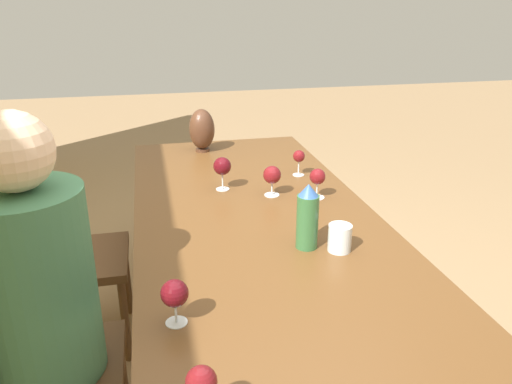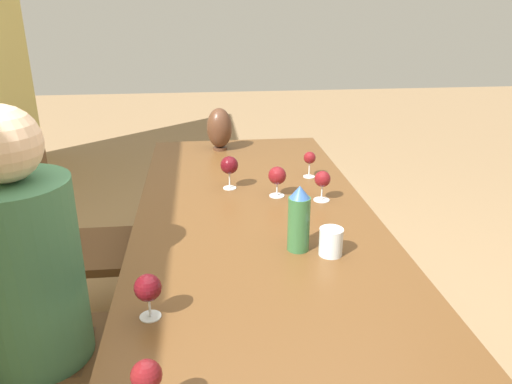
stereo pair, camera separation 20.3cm
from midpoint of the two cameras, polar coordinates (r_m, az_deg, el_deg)
The scene contains 14 objects.
ground_plane at distance 2.43m, azimuth -2.35°, elevation -18.80°, with size 14.00×14.00×0.00m, color #937551.
dining_table at distance 2.06m, azimuth -2.63°, elevation -4.65°, with size 2.38×0.99×0.73m.
water_bottle at distance 1.75m, azimuth 2.63°, elevation -2.95°, with size 0.08×0.08×0.24m.
water_tumbler at distance 1.77m, azimuth 6.33°, elevation -5.32°, with size 0.08×0.08×0.10m.
vase at distance 2.91m, azimuth -8.21°, elevation 7.06°, with size 0.15×0.15×0.25m.
wine_glass_0 at distance 2.21m, azimuth 4.45°, elevation 1.62°, with size 0.07×0.07×0.14m.
wine_glass_1 at distance 2.31m, azimuth -6.41°, elevation 2.85°, with size 0.08×0.08×0.16m.
wine_glass_2 at distance 2.49m, azimuth 2.61°, elevation 3.97°, with size 0.06×0.06×0.13m.
wine_glass_3 at distance 1.41m, azimuth -13.48°, elevation -11.40°, with size 0.08×0.08×0.13m.
wine_glass_4 at distance 1.11m, azimuth -11.87°, elevation -20.86°, with size 0.07×0.07×0.14m.
wine_glass_5 at distance 2.23m, azimuth -0.75°, elevation 1.86°, with size 0.08×0.08×0.14m.
chair_near at distance 1.84m, azimuth -27.66°, elevation -17.22°, with size 0.44×0.44×0.90m.
chair_far at distance 2.47m, azimuth -23.58°, elevation -6.40°, with size 0.44×0.44×0.90m.
person_near at distance 1.71m, azimuth -26.22°, elevation -11.67°, with size 0.34×0.34×1.30m.
Camera 1 is at (-1.81, 0.41, 1.57)m, focal length 35.00 mm.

